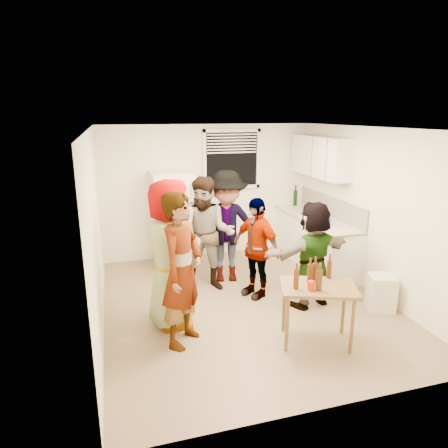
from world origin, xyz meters
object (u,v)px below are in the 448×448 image
object	(u,v)px
red_cup	(311,290)
guest_stripe	(184,341)
refrigerator	(173,219)
guest_back_left	(208,288)
beer_bottle_counter	(324,224)
guest_back_right	(226,279)
serving_table	(315,341)
beer_bottle_table	(319,290)
guest_grey	(173,322)
blue_cup	(328,226)
guest_black	(255,294)
kettle	(306,214)
wine_bottle	(295,205)
trash_bin	(381,293)
guest_orange	(310,304)

from	to	relation	value
red_cup	guest_stripe	distance (m)	1.66
refrigerator	guest_back_left	bearing A→B (deg)	-74.53
beer_bottle_counter	guest_back_right	world-z (taller)	beer_bottle_counter
serving_table	beer_bottle_table	bearing A→B (deg)	-117.76
guest_grey	guest_stripe	world-z (taller)	guest_grey
blue_cup	beer_bottle_table	distance (m)	2.19
refrigerator	guest_black	distance (m)	2.08
kettle	red_cup	size ratio (longest dim) A/B	2.31
kettle	guest_stripe	distance (m)	3.59
kettle	wine_bottle	world-z (taller)	wine_bottle
kettle	beer_bottle_table	size ratio (longest dim) A/B	1.02
guest_stripe	guest_black	size ratio (longest dim) A/B	1.22
trash_bin	guest_stripe	bearing A→B (deg)	-178.85
kettle	guest_stripe	size ratio (longest dim) A/B	0.13
guest_grey	guest_back_right	distance (m)	1.60
kettle	guest_grey	bearing A→B (deg)	-146.48
guest_stripe	guest_black	world-z (taller)	guest_stripe
guest_back_right	beer_bottle_counter	bearing A→B (deg)	3.73
guest_grey	guest_back_left	size ratio (longest dim) A/B	1.08
guest_back_left	trash_bin	bearing A→B (deg)	-10.11
trash_bin	beer_bottle_table	size ratio (longest dim) A/B	2.09
wine_bottle	guest_back_left	size ratio (longest dim) A/B	0.17
trash_bin	guest_orange	bearing A→B (deg)	155.88
refrigerator	serving_table	world-z (taller)	refrigerator
blue_cup	guest_back_right	size ratio (longest dim) A/B	0.07
guest_stripe	guest_orange	distance (m)	1.99
red_cup	beer_bottle_table	bearing A→B (deg)	-19.90
refrigerator	guest_back_right	world-z (taller)	refrigerator
beer_bottle_counter	guest_back_left	bearing A→B (deg)	-179.22
red_cup	guest_back_left	size ratio (longest dim) A/B	0.06
guest_back_right	guest_orange	xyz separation A→B (m)	(0.91, -1.20, 0.00)
kettle	guest_stripe	bearing A→B (deg)	-139.05
guest_back_right	wine_bottle	bearing A→B (deg)	45.18
guest_back_right	guest_orange	size ratio (longest dim) A/B	1.19
refrigerator	blue_cup	world-z (taller)	refrigerator
guest_black	refrigerator	bearing A→B (deg)	-174.98
wine_bottle	guest_back_right	size ratio (longest dim) A/B	0.17
wine_bottle	guest_orange	world-z (taller)	wine_bottle
guest_back_left	refrigerator	bearing A→B (deg)	127.05
beer_bottle_table	refrigerator	bearing A→B (deg)	110.31
refrigerator	blue_cup	bearing A→B (deg)	-29.43
refrigerator	guest_black	bearing A→B (deg)	-59.08
beer_bottle_table	guest_orange	distance (m)	1.33
refrigerator	red_cup	distance (m)	3.32
kettle	wine_bottle	size ratio (longest dim) A/B	0.79
refrigerator	guest_back_right	bearing A→B (deg)	-53.10
trash_bin	guest_stripe	xyz separation A→B (m)	(-2.83, -0.06, -0.25)
refrigerator	guest_orange	size ratio (longest dim) A/B	1.10
guest_grey	guest_stripe	xyz separation A→B (m)	(0.06, -0.49, 0.00)
trash_bin	guest_stripe	distance (m)	2.84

